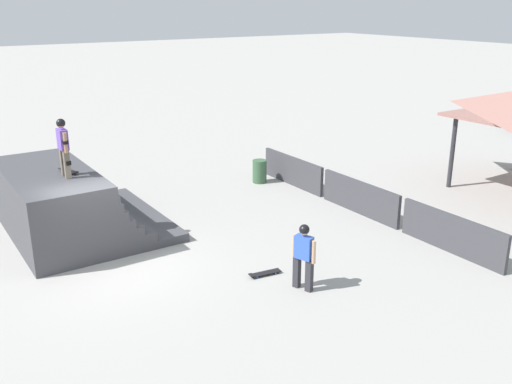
% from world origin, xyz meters
% --- Properties ---
extents(ground_plane, '(160.00, 160.00, 0.00)m').
position_xyz_m(ground_plane, '(0.00, 0.00, 0.00)').
color(ground_plane, '#A3A09B').
extents(quarter_pipe_ramp, '(4.87, 4.17, 1.97)m').
position_xyz_m(quarter_pipe_ramp, '(-2.72, -0.30, 0.87)').
color(quarter_pipe_ramp, '#424247').
rests_on(quarter_pipe_ramp, ground).
extents(skater_on_deck, '(0.66, 0.23, 1.57)m').
position_xyz_m(skater_on_deck, '(-1.89, -0.36, 2.87)').
color(skater_on_deck, '#6B6051').
rests_on(skater_on_deck, quarter_pipe_ramp).
extents(skateboard_on_deck, '(0.81, 0.37, 0.09)m').
position_xyz_m(skateboard_on_deck, '(-2.22, -0.20, 2.03)').
color(skateboard_on_deck, blue).
rests_on(skateboard_on_deck, quarter_pipe_ramp).
extents(bystander_walking, '(0.63, 0.34, 1.63)m').
position_xyz_m(bystander_walking, '(3.67, 3.37, 0.95)').
color(bystander_walking, '#2D2D33').
rests_on(bystander_walking, ground).
extents(skateboard_on_ground, '(0.31, 0.85, 0.09)m').
position_xyz_m(skateboard_on_ground, '(2.60, 2.99, 0.06)').
color(skateboard_on_ground, blue).
rests_on(skateboard_on_ground, ground).
extents(barrier_fence, '(10.41, 0.12, 1.05)m').
position_xyz_m(barrier_fence, '(0.68, 7.98, 0.53)').
color(barrier_fence, '#3D3D42').
rests_on(barrier_fence, ground).
extents(trash_bin, '(0.52, 0.52, 0.85)m').
position_xyz_m(trash_bin, '(-3.79, 7.13, 0.42)').
color(trash_bin, '#385B3D').
rests_on(trash_bin, ground).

